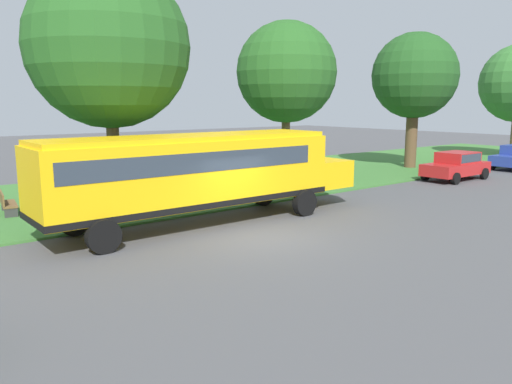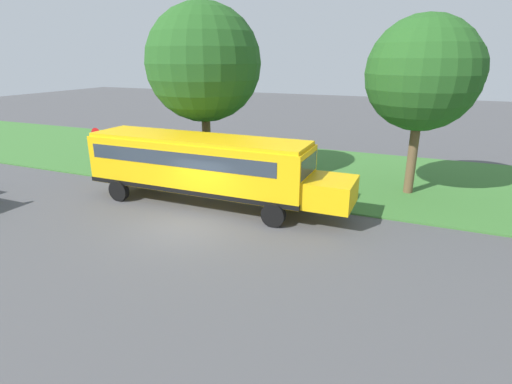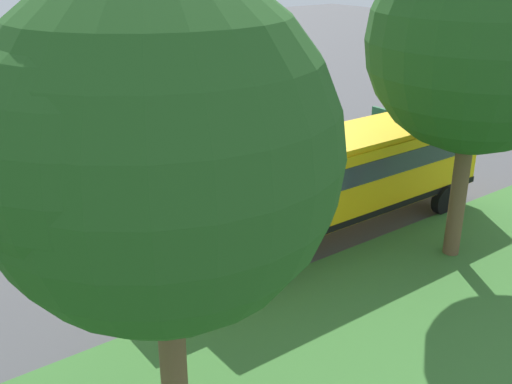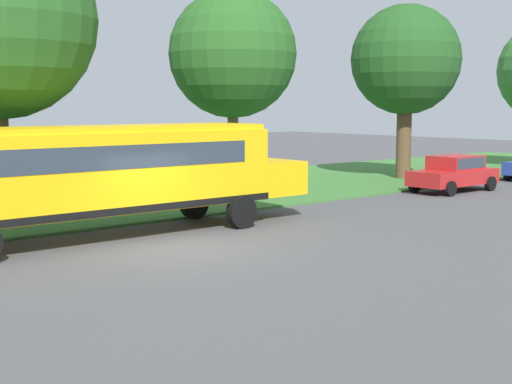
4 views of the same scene
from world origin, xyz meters
name	(u,v)px [view 1 (image 1 of 4)]	position (x,y,z in m)	size (l,w,h in m)	color
ground_plane	(261,238)	(0.00, 0.00, 0.00)	(120.00, 120.00, 0.00)	#4C4C4F
grass_verge	(129,193)	(-10.00, 0.00, 0.04)	(12.00, 80.00, 0.08)	#3D7533
school_bus	(199,171)	(-2.71, -0.62, 1.92)	(2.84, 12.42, 3.16)	yellow
car_red_nearest	(456,164)	(-2.80, 16.26, 0.88)	(2.02, 4.40, 1.56)	#B21E1E
oak_tree_beside_bus	(112,49)	(-5.85, -2.25, 6.16)	(5.90, 5.90, 9.20)	brown
oak_tree_roadside_mid	(289,72)	(-8.02, 8.31, 5.86)	(5.24, 5.30, 8.44)	brown
oak_tree_far_end	(412,76)	(-7.57, 18.57, 5.96)	(5.45, 5.45, 8.71)	brown
park_bench	(7,204)	(-8.44, -5.61, 0.47)	(1.65, 0.71, 0.92)	brown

